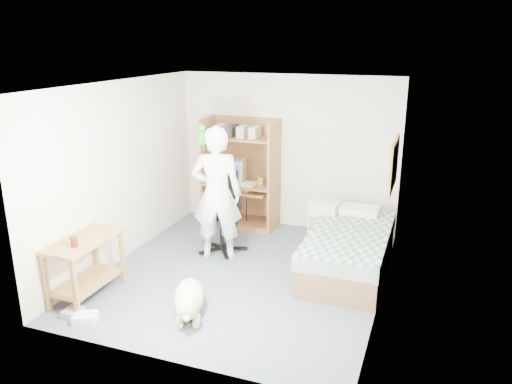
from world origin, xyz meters
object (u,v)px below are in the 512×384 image
person (217,194)px  dog (189,299)px  side_desk (85,259)px  computer_hutch (241,178)px  bed (349,250)px  office_chair (222,223)px  printer_cart (325,224)px

person → dog: 1.72m
side_desk → dog: side_desk is taller
side_desk → dog: 1.37m
computer_hutch → bed: computer_hutch is taller
computer_hutch → person: size_ratio=0.94×
office_chair → side_desk: bearing=-133.2°
side_desk → printer_cart: 3.45m
computer_hutch → printer_cart: (1.51, -0.43, -0.46)m
bed → printer_cart: bed is taller
computer_hutch → person: bearing=-82.7°
person → bed: bearing=170.9°
computer_hutch → office_chair: computer_hutch is taller
person → dog: (0.31, -1.50, -0.78)m
bed → computer_hutch: bearing=150.7°
printer_cart → side_desk: bearing=-123.5°
computer_hutch → printer_cart: computer_hutch is taller
side_desk → dog: (1.33, 0.08, -0.32)m
bed → printer_cart: (-0.49, 0.69, 0.07)m
computer_hutch → office_chair: 1.13m
dog → printer_cart: bearing=42.2°
side_desk → dog: size_ratio=0.99×
office_chair → bed: bearing=-18.7°
office_chair → person: (0.07, -0.31, 0.55)m
computer_hutch → bed: size_ratio=0.89×
office_chair → person: 0.63m
bed → side_desk: (-2.85, -1.82, 0.21)m
side_desk → office_chair: (0.96, 1.89, -0.08)m
computer_hutch → office_chair: size_ratio=1.56×
bed → printer_cart: 0.85m
computer_hutch → dog: bearing=-80.4°
person → computer_hutch: bearing=-99.1°
bed → office_chair: 1.90m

